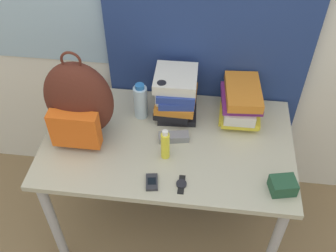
# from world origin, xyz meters

# --- Properties ---
(wall_back) EXTENTS (6.00, 0.06, 2.50)m
(wall_back) POSITION_xyz_m (-0.00, 0.82, 1.25)
(wall_back) COLOR silver
(wall_back) RESTS_ON ground_plane
(curtain_blue) EXTENTS (1.06, 0.04, 2.50)m
(curtain_blue) POSITION_xyz_m (0.16, 0.77, 1.25)
(curtain_blue) COLOR navy
(curtain_blue) RESTS_ON ground_plane
(desk) EXTENTS (1.25, 0.74, 0.76)m
(desk) POSITION_xyz_m (0.00, 0.37, 0.67)
(desk) COLOR #B7B299
(desk) RESTS_ON ground_plane
(backpack) EXTENTS (0.33, 0.25, 0.48)m
(backpack) POSITION_xyz_m (-0.43, 0.37, 0.97)
(backpack) COLOR #512319
(backpack) RESTS_ON desk
(book_stack_left) EXTENTS (0.23, 0.29, 0.25)m
(book_stack_left) POSITION_xyz_m (0.02, 0.59, 0.89)
(book_stack_left) COLOR black
(book_stack_left) RESTS_ON desk
(book_stack_center) EXTENTS (0.22, 0.29, 0.19)m
(book_stack_center) POSITION_xyz_m (0.35, 0.59, 0.86)
(book_stack_center) COLOR yellow
(book_stack_center) RESTS_ON desk
(water_bottle) EXTENTS (0.07, 0.07, 0.21)m
(water_bottle) POSITION_xyz_m (-0.16, 0.53, 0.86)
(water_bottle) COLOR silver
(water_bottle) RESTS_ON desk
(sports_bottle) EXTENTS (0.07, 0.07, 0.25)m
(sports_bottle) POSITION_xyz_m (-0.05, 0.51, 0.88)
(sports_bottle) COLOR white
(sports_bottle) RESTS_ON desk
(sunscreen_bottle) EXTENTS (0.04, 0.04, 0.17)m
(sunscreen_bottle) POSITION_xyz_m (-0.00, 0.26, 0.84)
(sunscreen_bottle) COLOR yellow
(sunscreen_bottle) RESTS_ON desk
(cell_phone) EXTENTS (0.07, 0.10, 0.02)m
(cell_phone) POSITION_xyz_m (-0.04, 0.09, 0.77)
(cell_phone) COLOR #2D2D33
(cell_phone) RESTS_ON desk
(sunglasses_case) EXTENTS (0.16, 0.08, 0.04)m
(sunglasses_case) POSITION_xyz_m (0.03, 0.38, 0.78)
(sunglasses_case) COLOR gray
(sunglasses_case) RESTS_ON desk
(camera_pouch) EXTENTS (0.13, 0.11, 0.07)m
(camera_pouch) POSITION_xyz_m (0.54, 0.13, 0.80)
(camera_pouch) COLOR #234C33
(camera_pouch) RESTS_ON desk
(wristwatch) EXTENTS (0.05, 0.10, 0.01)m
(wristwatch) POSITION_xyz_m (0.09, 0.10, 0.77)
(wristwatch) COLOR black
(wristwatch) RESTS_ON desk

